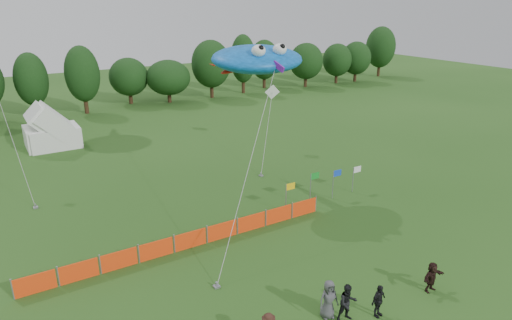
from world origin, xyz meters
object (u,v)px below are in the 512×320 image
tent_left (46,130)px  spectator_b (348,303)px  tent_right (53,131)px  spectator_d (378,301)px  barrier_fence (190,240)px  spectator_e (329,299)px  spectator_f (432,277)px  stingray_kite (255,59)px

tent_left → spectator_b: bearing=-77.8°
tent_right → spectator_d: 34.50m
barrier_fence → spectator_e: bearing=-72.5°
spectator_f → stingray_kite: bearing=90.4°
spectator_f → tent_right: bearing=106.7°
barrier_fence → spectator_b: bearing=-70.2°
spectator_d → tent_left: bearing=95.5°
tent_left → tent_right: 0.67m
tent_left → barrier_fence: 24.47m
tent_left → spectator_e: 33.45m
barrier_fence → spectator_d: spectator_d is taller
spectator_d → stingray_kite: (2.83, 15.03, 8.71)m
stingray_kite → spectator_d: bearing=-100.7°
tent_left → barrier_fence: bearing=-80.8°
spectator_e → stingray_kite: stingray_kite is taller
spectator_b → stingray_kite: 17.39m
tent_right → spectator_e: size_ratio=2.46×
tent_right → spectator_b: tent_right is taller
barrier_fence → stingray_kite: (7.48, 5.29, 8.99)m
tent_left → spectator_e: (6.65, -32.77, -0.76)m
spectator_f → stingray_kite: stingray_kite is taller
tent_right → spectator_f: bearing=-71.1°
spectator_b → spectator_d: (1.33, -0.51, -0.10)m
tent_left → spectator_b: tent_left is taller
spectator_d → spectator_f: spectator_d is taller
spectator_b → spectator_d: bearing=-5.6°
spectator_e → spectator_f: bearing=0.9°
spectator_d → spectator_e: bearing=141.6°
spectator_e → stingray_kite: 17.04m
barrier_fence → stingray_kite: stingray_kite is taller
stingray_kite → tent_right: bearing=120.3°
tent_left → spectator_e: tent_left is taller
spectator_b → spectator_e: 0.82m
tent_right → spectator_b: size_ratio=2.56×
tent_right → spectator_d: (7.99, -33.55, -0.83)m
tent_left → stingray_kite: (11.41, -18.83, 7.81)m
barrier_fence → spectator_f: bearing=-50.0°
spectator_e → stingray_kite: bearing=83.5°
barrier_fence → spectator_b: size_ratio=10.18×
barrier_fence → spectator_e: (2.73, -8.65, 0.42)m
stingray_kite → barrier_fence: bearing=-144.7°
spectator_b → tent_left: bearing=117.7°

